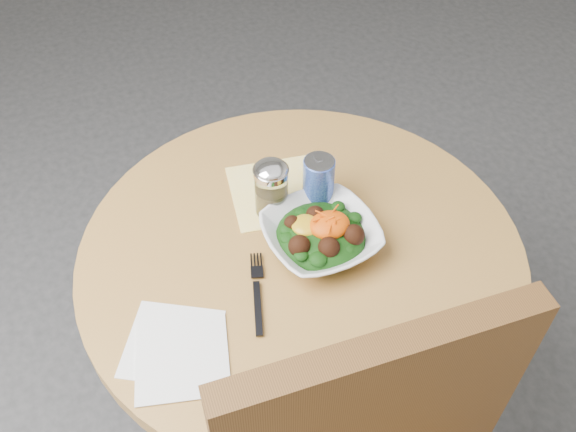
# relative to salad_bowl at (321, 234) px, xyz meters

# --- Properties ---
(ground) EXTENTS (6.00, 6.00, 0.00)m
(ground) POSITION_rel_salad_bowl_xyz_m (-0.04, 0.00, -0.78)
(ground) COLOR #2E2E30
(ground) RESTS_ON ground
(table) EXTENTS (0.90, 0.90, 0.75)m
(table) POSITION_rel_salad_bowl_xyz_m (-0.04, 0.00, -0.23)
(table) COLOR black
(table) RESTS_ON ground
(cloth_napkin) EXTENTS (0.25, 0.23, 0.00)m
(cloth_napkin) POSITION_rel_salad_bowl_xyz_m (-0.01, 0.17, -0.03)
(cloth_napkin) COLOR yellow
(cloth_napkin) RESTS_ON table
(paper_napkins) EXTENTS (0.22, 0.25, 0.00)m
(paper_napkins) POSITION_rel_salad_bowl_xyz_m (-0.34, -0.13, -0.03)
(paper_napkins) COLOR silver
(paper_napkins) RESTS_ON table
(salad_bowl) EXTENTS (0.24, 0.24, 0.08)m
(salad_bowl) POSITION_rel_salad_bowl_xyz_m (0.00, 0.00, 0.00)
(salad_bowl) COLOR silver
(salad_bowl) RESTS_ON table
(fork) EXTENTS (0.08, 0.19, 0.00)m
(fork) POSITION_rel_salad_bowl_xyz_m (-0.16, -0.06, -0.03)
(fork) COLOR black
(fork) RESTS_ON table
(spice_shaker) EXTENTS (0.07, 0.07, 0.13)m
(spice_shaker) POSITION_rel_salad_bowl_xyz_m (-0.06, 0.13, 0.03)
(spice_shaker) COLOR silver
(spice_shaker) RESTS_ON table
(beverage_can) EXTENTS (0.07, 0.07, 0.13)m
(beverage_can) POSITION_rel_salad_bowl_xyz_m (0.04, 0.11, 0.03)
(beverage_can) COLOR #0D1D94
(beverage_can) RESTS_ON table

